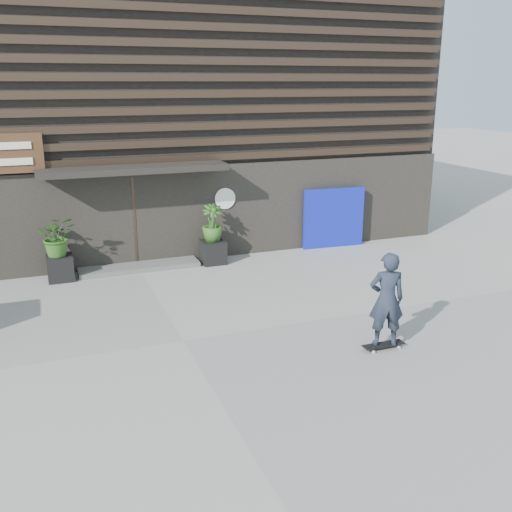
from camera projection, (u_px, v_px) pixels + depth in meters
name	position (u px, v px, depth m)	size (l,w,h in m)	color
ground	(183.00, 341.00, 10.66)	(80.00, 80.00, 0.00)	gray
entrance_step	(139.00, 267.00, 14.76)	(3.00, 0.80, 0.12)	#51514F
planter_pot_left	(60.00, 268.00, 13.87)	(0.60, 0.60, 0.60)	black
bamboo_left	(57.00, 236.00, 13.64)	(0.86, 0.75, 0.96)	#2D591E
planter_pot_right	(213.00, 252.00, 15.16)	(0.60, 0.60, 0.60)	black
bamboo_right	(212.00, 223.00, 14.94)	(0.54, 0.54, 0.96)	#2D591E
blue_tarp	(334.00, 218.00, 16.53)	(1.81, 0.12, 1.70)	#0C14A2
building	(102.00, 101.00, 18.43)	(18.00, 11.00, 8.00)	black
skateboarder	(387.00, 300.00, 10.08)	(0.78, 0.57, 1.79)	black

